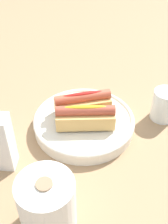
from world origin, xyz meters
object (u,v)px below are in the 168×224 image
Objects in this scene: hotdog_back at (85,117)px; paper_towel_roll at (47,205)px; hotdog_front at (83,103)px; water_glass at (164,106)px; serving_bowl at (84,122)px.

paper_towel_roll is (0.09, 0.25, 0.00)m from hotdog_back.
hotdog_front reaches higher than water_glass.
water_glass is at bearing -179.65° from hotdog_front.
paper_towel_roll is at bearing 72.05° from serving_bowl.
water_glass is 0.67× the size of paper_towel_roll.
serving_bowl is 3.04× the size of water_glass.
paper_towel_roll is at bearing 43.98° from water_glass.
serving_bowl is 1.80× the size of hotdog_back.
hotdog_front and hotdog_back have the same top height.
paper_towel_roll reaches higher than hotdog_back.
paper_towel_roll reaches higher than hotdog_front.
serving_bowl is 1.76× the size of hotdog_front.
hotdog_back reaches higher than serving_bowl.
water_glass reaches higher than serving_bowl.
water_glass is (-0.23, -0.03, 0.02)m from serving_bowl.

